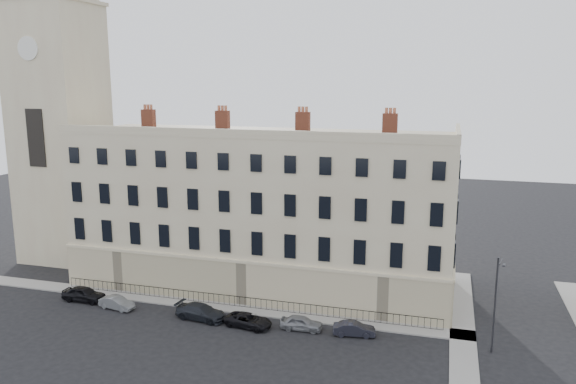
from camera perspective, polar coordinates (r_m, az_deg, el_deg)
name	(u,v)px	position (r m, az deg, el deg)	size (l,w,h in m)	color
ground	(288,343)	(44.78, -0.03, -15.09)	(160.00, 160.00, 0.00)	black
terrace	(263,210)	(54.73, -2.57, -1.79)	(36.22, 12.22, 17.00)	beige
church_tower	(58,91)	(66.70, -22.32, 9.43)	(8.00, 8.13, 44.00)	beige
pavement_terrace	(197,304)	(52.30, -9.25, -11.14)	(48.00, 2.00, 0.12)	gray
pavement_east_return	(462,320)	(50.63, 17.26, -12.30)	(2.00, 24.00, 0.12)	gray
railings	(240,302)	(50.97, -4.93, -11.04)	(35.00, 0.04, 0.96)	black
car_a	(84,294)	(55.40, -20.03, -9.70)	(1.62, 4.03, 1.37)	black
car_b	(117,303)	(52.78, -16.99, -10.72)	(1.16, 3.33, 1.10)	slate
car_c	(201,312)	(49.05, -8.82, -11.94)	(1.82, 4.47, 1.30)	black
car_d	(249,321)	(47.28, -4.03, -12.89)	(1.81, 3.93, 1.09)	black
car_e	(301,323)	(46.67, 1.36, -13.15)	(1.38, 3.44, 1.17)	gray
car_f	(354,329)	(46.01, 6.74, -13.65)	(1.17, 3.35, 1.10)	#20212B
streetlamp	(496,301)	(44.32, 20.34, -10.34)	(0.50, 1.58, 7.39)	#303035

